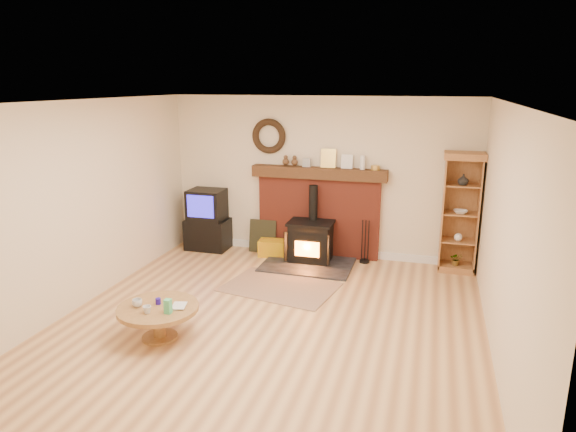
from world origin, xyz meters
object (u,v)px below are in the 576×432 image
(wood_stove, at_px, (310,243))
(tv_unit, at_px, (207,221))
(curio_cabinet, at_px, (460,213))
(coffee_table, at_px, (158,313))

(wood_stove, bearing_deg, tv_unit, 173.88)
(wood_stove, bearing_deg, curio_cabinet, 7.25)
(wood_stove, xyz_separation_m, tv_unit, (-1.86, 0.20, 0.18))
(tv_unit, relative_size, coffee_table, 1.15)
(wood_stove, distance_m, curio_cabinet, 2.33)
(tv_unit, xyz_separation_m, curio_cabinet, (4.10, 0.08, 0.41))
(curio_cabinet, distance_m, coffee_table, 4.62)
(tv_unit, xyz_separation_m, coffee_table, (0.83, -3.12, -0.18))
(wood_stove, height_order, tv_unit, wood_stove)
(wood_stove, xyz_separation_m, coffee_table, (-1.04, -2.92, -0.00))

